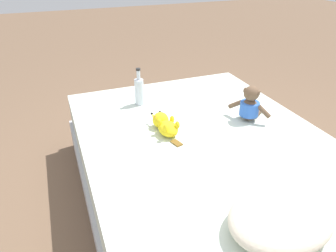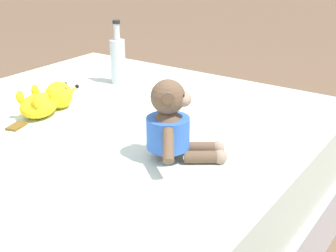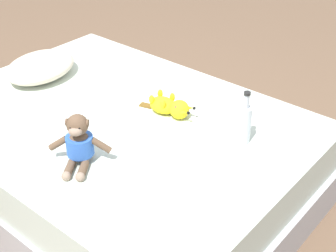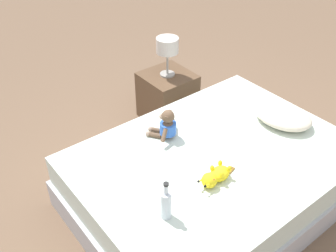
% 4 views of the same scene
% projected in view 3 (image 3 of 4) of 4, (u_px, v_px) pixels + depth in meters
% --- Properties ---
extents(ground_plane, '(16.00, 16.00, 0.00)m').
position_uv_depth(ground_plane, '(121.00, 187.00, 2.71)').
color(ground_plane, brown).
extents(bed, '(1.45, 1.98, 0.47)m').
position_uv_depth(bed, '(119.00, 155.00, 2.59)').
color(bed, '#B2B2B7').
rests_on(bed, ground_plane).
extents(pillow, '(0.51, 0.42, 0.13)m').
position_uv_depth(pillow, '(40.00, 67.00, 2.82)').
color(pillow, beige).
rests_on(pillow, bed).
extents(plush_monkey, '(0.25, 0.25, 0.24)m').
position_uv_depth(plush_monkey, '(79.00, 143.00, 2.09)').
color(plush_monkey, brown).
rests_on(plush_monkey, bed).
extents(plush_yellow_creature, '(0.12, 0.33, 0.10)m').
position_uv_depth(plush_yellow_creature, '(170.00, 107.00, 2.46)').
color(plush_yellow_creature, yellow).
rests_on(plush_yellow_creature, bed).
extents(glass_bottle, '(0.06, 0.06, 0.27)m').
position_uv_depth(glass_bottle, '(244.00, 123.00, 2.22)').
color(glass_bottle, silver).
rests_on(glass_bottle, bed).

